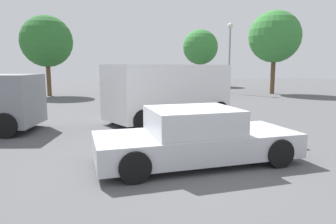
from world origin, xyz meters
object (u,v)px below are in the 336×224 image
object	(u,v)px
light_post_near	(230,45)
pedestrian	(155,93)
sedan_foreground	(195,138)
dog	(288,136)
van_white	(169,91)

from	to	relation	value
light_post_near	pedestrian	bearing A→B (deg)	-137.09
sedan_foreground	pedestrian	world-z (taller)	pedestrian
dog	pedestrian	bearing A→B (deg)	134.91
sedan_foreground	van_white	xyz separation A→B (m)	(1.21, 5.23, 0.64)
sedan_foreground	van_white	bearing A→B (deg)	79.38
light_post_near	van_white	bearing A→B (deg)	-130.40
van_white	light_post_near	xyz separation A→B (m)	(8.83, 10.37, 2.64)
dog	pedestrian	world-z (taller)	pedestrian
sedan_foreground	dog	world-z (taller)	sedan_foreground
dog	van_white	xyz separation A→B (m)	(-1.78, 4.85, 0.93)
pedestrian	light_post_near	bearing A→B (deg)	-13.24
sedan_foreground	light_post_near	bearing A→B (deg)	59.69
dog	light_post_near	distance (m)	17.14
dog	pedestrian	size ratio (longest dim) A/B	0.35
sedan_foreground	dog	xyz separation A→B (m)	(3.00, 0.38, -0.29)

